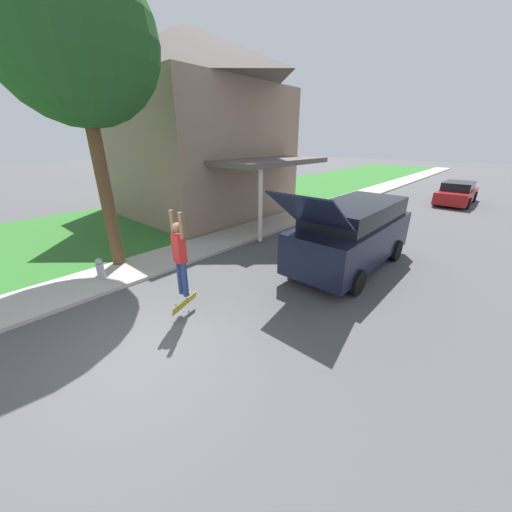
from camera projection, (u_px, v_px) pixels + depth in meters
name	position (u px, v px, depth m)	size (l,w,h in m)	color
ground_plane	(141.00, 352.00, 5.41)	(120.00, 120.00, 0.00)	#49494C
lawn	(175.00, 218.00, 14.47)	(10.00, 80.00, 0.08)	#2D6B28
sidewalk	(235.00, 236.00, 11.75)	(1.80, 80.00, 0.10)	#ADA89E
house	(193.00, 122.00, 14.47)	(10.83, 8.12, 8.56)	#89705B
lawn_tree_near	(75.00, 41.00, 6.84)	(3.95, 3.95, 7.86)	brown
suv_parked	(352.00, 233.00, 8.65)	(2.06, 5.58, 2.68)	black
car_down_street	(457.00, 193.00, 17.68)	(1.85, 4.40, 1.33)	maroon
skateboarder	(180.00, 254.00, 6.10)	(0.41, 0.22, 1.92)	navy
skateboard	(185.00, 303.00, 6.45)	(0.30, 0.78, 0.28)	#A89323
fire_hydrant	(100.00, 269.00, 7.94)	(0.20, 0.20, 0.62)	#99999E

